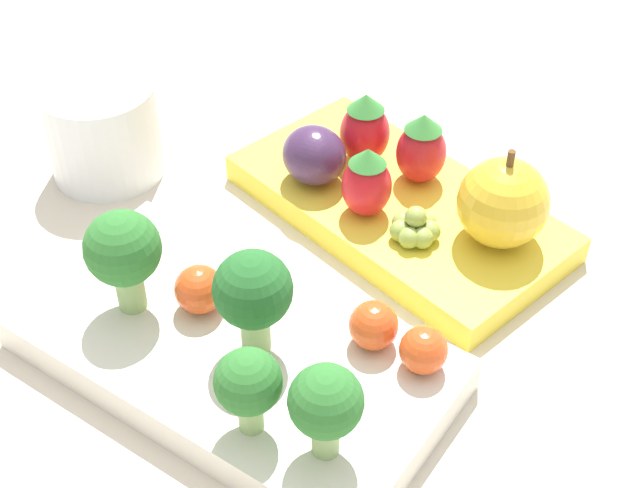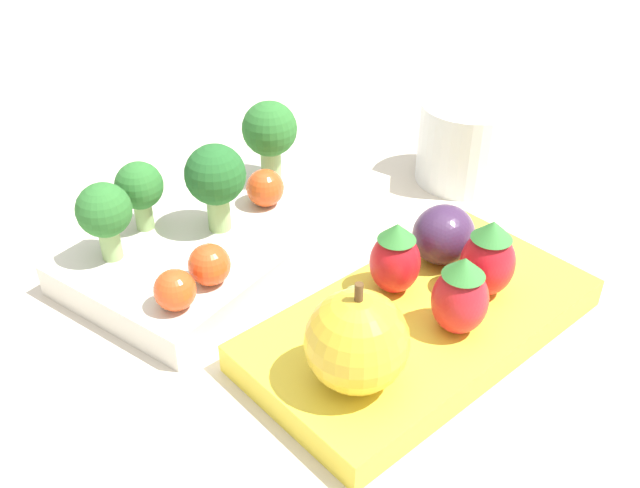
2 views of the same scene
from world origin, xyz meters
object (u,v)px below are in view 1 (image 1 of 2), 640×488
at_px(broccoli_floret_0, 253,293).
at_px(cherry_tomato_2, 374,325).
at_px(broccoli_floret_2, 326,404).
at_px(broccoli_floret_3, 123,252).
at_px(bento_box_fruit, 392,204).
at_px(cherry_tomato_0, 423,350).
at_px(grape_cluster, 415,227).
at_px(strawberry_1, 365,129).
at_px(apple, 503,203).
at_px(bento_box_savoury, 233,353).
at_px(strawberry_2, 421,149).
at_px(strawberry_0, 367,182).
at_px(plum, 314,155).
at_px(broccoli_floret_1, 248,384).
at_px(cherry_tomato_1, 199,289).
at_px(drinking_cup, 103,130).

bearing_deg(broccoli_floret_0, cherry_tomato_2, -138.10).
xyz_separation_m(broccoli_floret_2, broccoli_floret_3, (0.14, -0.01, 0.01)).
bearing_deg(bento_box_fruit, broccoli_floret_2, 116.82).
distance_m(cherry_tomato_0, grape_cluster, 0.10).
relative_size(bento_box_fruit, strawberry_1, 4.54).
height_order(apple, grape_cluster, apple).
height_order(strawberry_1, grape_cluster, strawberry_1).
bearing_deg(bento_box_savoury, strawberry_2, -88.25).
height_order(broccoli_floret_3, strawberry_0, broccoli_floret_3).
relative_size(bento_box_savoury, apple, 3.82).
bearing_deg(broccoli_floret_0, plum, -61.88).
relative_size(broccoli_floret_1, cherry_tomato_0, 1.97).
bearing_deg(strawberry_2, grape_cluster, 122.20).
height_order(cherry_tomato_1, drinking_cup, drinking_cup).
distance_m(cherry_tomato_1, grape_cluster, 0.13).
bearing_deg(strawberry_2, cherry_tomato_0, 125.19).
relative_size(grape_cluster, drinking_cup, 0.40).
relative_size(apple, drinking_cup, 0.83).
bearing_deg(cherry_tomato_0, broccoli_floret_2, 85.13).
relative_size(bento_box_savoury, grape_cluster, 7.86).
xyz_separation_m(cherry_tomato_0, apple, (0.02, -0.11, 0.01)).
relative_size(cherry_tomato_1, apple, 0.43).
distance_m(strawberry_0, strawberry_1, 0.05).
height_order(broccoli_floret_3, strawberry_2, broccoli_floret_3).
bearing_deg(strawberry_1, strawberry_2, -171.95).
relative_size(broccoli_floret_3, cherry_tomato_0, 2.50).
distance_m(broccoli_floret_3, strawberry_1, 0.19).
distance_m(bento_box_savoury, plum, 0.15).
height_order(broccoli_floret_3, cherry_tomato_1, broccoli_floret_3).
bearing_deg(cherry_tomato_1, apple, -120.97).
relative_size(strawberry_2, drinking_cup, 0.64).
relative_size(cherry_tomato_0, cherry_tomato_2, 0.95).
distance_m(broccoli_floret_3, drinking_cup, 0.16).
height_order(broccoli_floret_3, cherry_tomato_0, broccoli_floret_3).
relative_size(broccoli_floret_0, grape_cluster, 2.01).
xyz_separation_m(apple, strawberry_0, (0.07, 0.03, -0.00)).
xyz_separation_m(broccoli_floret_0, drinking_cup, (0.20, -0.07, -0.03)).
bearing_deg(broccoli_floret_1, cherry_tomato_2, -98.92).
bearing_deg(plum, broccoli_floret_0, 118.12).
relative_size(apple, strawberry_1, 1.26).
height_order(cherry_tomato_0, strawberry_1, strawberry_1).
bearing_deg(plum, cherry_tomato_1, 102.17).
bearing_deg(plum, broccoli_floret_1, 121.07).
bearing_deg(grape_cluster, drinking_cup, 14.60).
bearing_deg(broccoli_floret_0, grape_cluster, -95.46).
height_order(bento_box_savoury, grape_cluster, grape_cluster).
relative_size(broccoli_floret_0, apple, 0.97).
bearing_deg(strawberry_1, broccoli_floret_3, 86.09).
bearing_deg(broccoli_floret_0, cherry_tomato_1, -2.73).
xyz_separation_m(bento_box_savoury, grape_cluster, (-0.03, -0.13, 0.02)).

